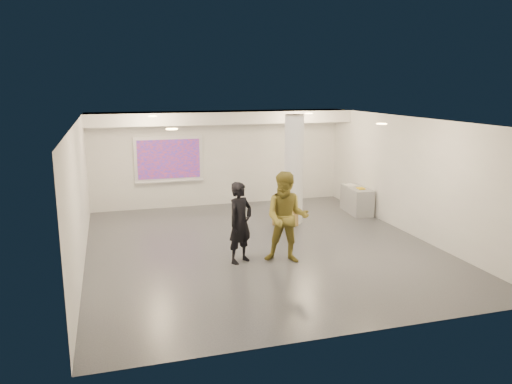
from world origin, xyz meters
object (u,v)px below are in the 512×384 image
object	(u,v)px
column	(294,170)
woman	(240,223)
projection_screen	(169,160)
credenza	(357,200)
man	(287,218)

from	to	relation	value
column	woman	size ratio (longest dim) A/B	1.69
column	projection_screen	distance (m)	4.08
column	credenza	size ratio (longest dim) A/B	2.25
column	woman	xyz separation A→B (m)	(-2.23, -2.68, -0.61)
woman	man	world-z (taller)	man
woman	credenza	bearing A→B (deg)	3.97
woman	man	size ratio (longest dim) A/B	0.89
credenza	woman	distance (m)	5.47
man	column	bearing A→B (deg)	90.90
man	credenza	bearing A→B (deg)	68.56
credenza	man	world-z (taller)	man
projection_screen	man	distance (m)	5.91
projection_screen	woman	world-z (taller)	projection_screen
credenza	woman	size ratio (longest dim) A/B	0.75
column	projection_screen	xyz separation A→B (m)	(-3.10, 2.65, 0.03)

